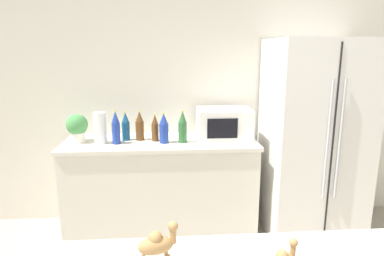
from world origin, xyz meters
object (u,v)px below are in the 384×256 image
Objects in this scene: microwave at (224,124)px; back_bottle_0 at (116,128)px; back_bottle_2 at (155,128)px; camel_figurine at (157,244)px; back_bottle_4 at (140,126)px; refrigerator at (313,139)px; back_bottle_3 at (164,128)px; back_bottle_5 at (126,127)px; potted_plant at (77,127)px; paper_towel_roll at (100,128)px; back_bottle_1 at (183,127)px.

microwave is 1.61× the size of back_bottle_0.
camel_figurine is at bearing -87.92° from back_bottle_2.
back_bottle_4 is at bearing 179.02° from microwave.
back_bottle_3 is at bearing 179.74° from refrigerator.
refrigerator is at bearing -0.16° from back_bottle_0.
back_bottle_5 is (-0.13, 0.01, -0.00)m from back_bottle_4.
back_bottle_0 reaches higher than back_bottle_2.
back_bottle_3 is (0.76, -0.08, -0.01)m from potted_plant.
back_bottle_4 reaches higher than back_bottle_2.
back_bottle_3 is at bearing -2.33° from paper_towel_roll.
back_bottle_3 is at bearing -169.70° from microwave.
back_bottle_5 is at bearing 167.46° from back_bottle_1.
back_bottle_2 is 1.52× the size of camel_figurine.
back_bottle_0 is 0.41m from back_bottle_3.
camel_figurine reaches higher than potted_plant.
back_bottle_0 is 0.34m from back_bottle_2.
back_bottle_5 is (0.21, 0.10, -0.01)m from paper_towel_roll.
potted_plant is at bearing -176.51° from back_bottle_4.
back_bottle_0 is 1.81× the size of camel_figurine.
back_bottle_3 is at bearing -18.96° from back_bottle_5.
back_bottle_2 is at bearing -10.34° from back_bottle_5.
refrigerator is 2.12m from potted_plant.
refrigerator reaches higher than back_bottle_4.
paper_towel_roll is 1.02× the size of back_bottle_3.
microwave is 1.67× the size of back_bottle_1.
paper_towel_roll is at bearing -15.19° from potted_plant.
back_bottle_4 is at bearing 162.95° from back_bottle_2.
back_bottle_0 reaches higher than back_bottle_1.
microwave reaches higher than back_bottle_3.
microwave is 0.63m from back_bottle_2.
back_bottle_2 is (0.47, 0.05, -0.02)m from paper_towel_roll.
potted_plant is at bearing 179.21° from back_bottle_2.
back_bottle_3 is (-0.55, -0.10, -0.01)m from microwave.
microwave is 0.89m from back_bottle_5.
back_bottle_5 is at bearing 169.66° from back_bottle_2.
back_bottle_5 is at bearing 99.27° from camel_figurine.
back_bottle_2 is at bearing -17.05° from back_bottle_4.
camel_figurine is (0.21, -2.07, 0.08)m from back_bottle_4.
paper_towel_roll is 1.11× the size of back_bottle_2.
microwave is at bearing 13.83° from back_bottle_1.
back_bottle_4 is 0.13m from back_bottle_5.
camel_figurine is at bearing -105.08° from microwave.
back_bottle_0 is 1.04× the size of back_bottle_1.
microwave reaches higher than paper_towel_roll.
back_bottle_3 reaches higher than back_bottle_2.
camel_figurine is (-0.17, -1.96, 0.07)m from back_bottle_1.
refrigerator reaches higher than camel_figurine.
potted_plant is at bearing -179.12° from microwave.
paper_towel_roll is 0.35m from back_bottle_4.
refrigerator is 6.50× the size of back_bottle_4.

